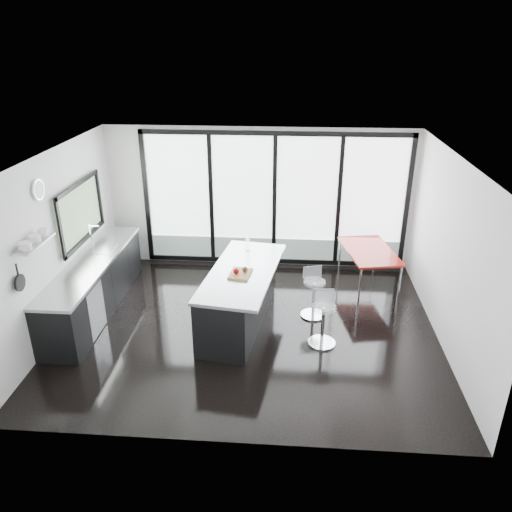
# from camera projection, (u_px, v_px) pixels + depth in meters

# --- Properties ---
(floor) EXTENTS (6.00, 5.00, 0.00)m
(floor) POSITION_uv_depth(u_px,v_px,m) (248.00, 328.00, 8.12)
(floor) COLOR black
(floor) RESTS_ON ground
(ceiling) EXTENTS (6.00, 5.00, 0.00)m
(ceiling) POSITION_uv_depth(u_px,v_px,m) (247.00, 157.00, 6.98)
(ceiling) COLOR white
(ceiling) RESTS_ON wall_back
(wall_back) EXTENTS (6.00, 0.09, 2.80)m
(wall_back) POSITION_uv_depth(u_px,v_px,m) (273.00, 206.00, 9.83)
(wall_back) COLOR silver
(wall_back) RESTS_ON ground
(wall_front) EXTENTS (6.00, 0.00, 2.80)m
(wall_front) POSITION_uv_depth(u_px,v_px,m) (227.00, 342.00, 5.28)
(wall_front) COLOR silver
(wall_front) RESTS_ON ground
(wall_left) EXTENTS (0.26, 5.00, 2.80)m
(wall_left) POSITION_uv_depth(u_px,v_px,m) (64.00, 227.00, 7.94)
(wall_left) COLOR silver
(wall_left) RESTS_ON ground
(wall_right) EXTENTS (0.00, 5.00, 2.80)m
(wall_right) POSITION_uv_depth(u_px,v_px,m) (450.00, 255.00, 7.34)
(wall_right) COLOR silver
(wall_right) RESTS_ON ground
(counter_cabinets) EXTENTS (0.69, 3.24, 1.36)m
(counter_cabinets) POSITION_uv_depth(u_px,v_px,m) (94.00, 285.00, 8.48)
(counter_cabinets) COLOR black
(counter_cabinets) RESTS_ON floor
(island) EXTENTS (1.31, 2.47, 1.25)m
(island) POSITION_uv_depth(u_px,v_px,m) (238.00, 296.00, 8.09)
(island) COLOR black
(island) RESTS_ON floor
(bar_stool_near) EXTENTS (0.45, 0.45, 0.68)m
(bar_stool_near) POSITION_uv_depth(u_px,v_px,m) (323.00, 325.00, 7.57)
(bar_stool_near) COLOR silver
(bar_stool_near) RESTS_ON floor
(bar_stool_far) EXTENTS (0.52, 0.52, 0.66)m
(bar_stool_far) POSITION_uv_depth(u_px,v_px,m) (314.00, 298.00, 8.33)
(bar_stool_far) COLOR silver
(bar_stool_far) RESTS_ON floor
(red_table) EXTENTS (1.06, 1.55, 0.76)m
(red_table) POSITION_uv_depth(u_px,v_px,m) (368.00, 269.00, 9.27)
(red_table) COLOR #9E1D14
(red_table) RESTS_ON floor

